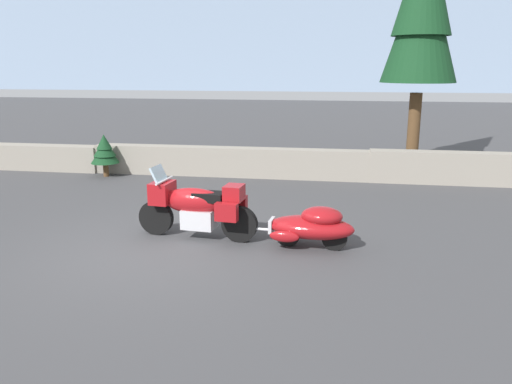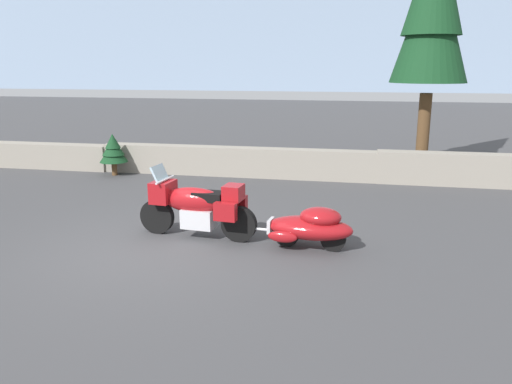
% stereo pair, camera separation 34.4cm
% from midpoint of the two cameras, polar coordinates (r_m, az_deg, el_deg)
% --- Properties ---
extents(ground_plane, '(80.00, 80.00, 0.00)m').
position_cam_midpoint_polar(ground_plane, '(9.07, -12.76, -6.53)').
color(ground_plane, '#424244').
extents(stone_guard_wall, '(24.00, 0.59, 0.87)m').
position_cam_midpoint_polar(stone_guard_wall, '(14.72, -3.19, 3.35)').
color(stone_guard_wall, gray).
rests_on(stone_guard_wall, ground).
extents(distant_ridgeline, '(240.00, 80.00, 16.00)m').
position_cam_midpoint_polar(distant_ridgeline, '(104.28, 7.80, 16.55)').
color(distant_ridgeline, '#7F93AD').
rests_on(distant_ridgeline, ground).
extents(touring_motorcycle, '(2.31, 0.87, 1.33)m').
position_cam_midpoint_polar(touring_motorcycle, '(9.44, -7.76, -1.53)').
color(touring_motorcycle, black).
rests_on(touring_motorcycle, ground).
extents(car_shaped_trailer, '(2.22, 0.86, 0.76)m').
position_cam_midpoint_polar(car_shaped_trailer, '(8.92, 5.18, -3.78)').
color(car_shaped_trailer, black).
rests_on(car_shaped_trailer, ground).
extents(pine_sapling_near, '(0.81, 0.81, 1.22)m').
position_cam_midpoint_polar(pine_sapling_near, '(15.31, -17.25, 4.49)').
color(pine_sapling_near, brown).
rests_on(pine_sapling_near, ground).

